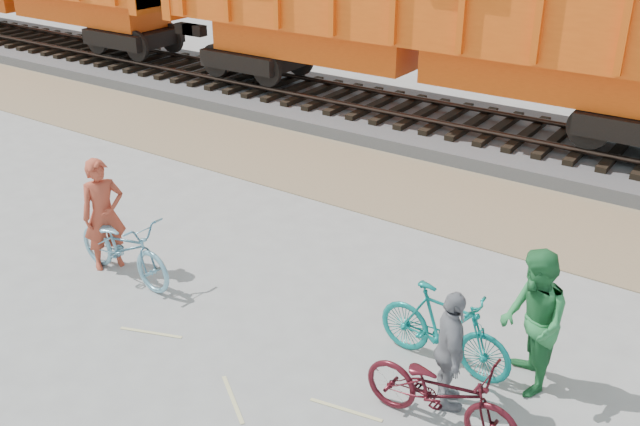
# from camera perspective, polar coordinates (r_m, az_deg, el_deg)

# --- Properties ---
(ground) EXTENTS (120.00, 120.00, 0.00)m
(ground) POSITION_cam_1_polar(r_m,az_deg,el_deg) (9.89, -5.93, -9.21)
(ground) COLOR #9E9E99
(ground) RESTS_ON ground
(gravel_strip) EXTENTS (120.00, 3.00, 0.02)m
(gravel_strip) POSITION_cam_1_polar(r_m,az_deg,el_deg) (13.96, 8.70, 1.54)
(gravel_strip) COLOR #987F5E
(gravel_strip) RESTS_ON ground
(ballast_bed) EXTENTS (120.00, 4.00, 0.30)m
(ballast_bed) POSITION_cam_1_polar(r_m,az_deg,el_deg) (16.93, 14.07, 5.91)
(ballast_bed) COLOR slate
(ballast_bed) RESTS_ON ground
(track) EXTENTS (120.00, 2.60, 0.24)m
(track) POSITION_cam_1_polar(r_m,az_deg,el_deg) (16.83, 14.19, 6.94)
(track) COLOR black
(track) RESTS_ON ballast_bed
(hopper_car_center) EXTENTS (14.00, 3.13, 4.65)m
(hopper_car_center) POSITION_cam_1_polar(r_m,az_deg,el_deg) (17.02, 8.56, 16.43)
(hopper_car_center) COLOR black
(hopper_car_center) RESTS_ON track
(bicycle_blue) EXTENTS (2.05, 0.82, 1.05)m
(bicycle_blue) POSITION_cam_1_polar(r_m,az_deg,el_deg) (11.14, -15.43, -2.64)
(bicycle_blue) COLOR #70AABF
(bicycle_blue) RESTS_ON ground
(bicycle_teal) EXTENTS (1.83, 0.60, 1.09)m
(bicycle_teal) POSITION_cam_1_polar(r_m,az_deg,el_deg) (9.02, 9.91, -9.09)
(bicycle_teal) COLOR #0E7A73
(bicycle_teal) RESTS_ON ground
(bicycle_maroon) EXTENTS (1.86, 0.68, 0.97)m
(bicycle_maroon) POSITION_cam_1_polar(r_m,az_deg,el_deg) (8.13, 9.65, -13.97)
(bicycle_maroon) COLOR #450F16
(bicycle_maroon) RESTS_ON ground
(person_solo) EXTENTS (0.68, 0.78, 1.79)m
(person_solo) POSITION_cam_1_polar(r_m,az_deg,el_deg) (11.39, -16.93, -0.11)
(person_solo) COLOR #AB402A
(person_solo) RESTS_ON ground
(person_man) EXTENTS (1.05, 1.11, 1.82)m
(person_man) POSITION_cam_1_polar(r_m,az_deg,el_deg) (8.71, 16.66, -8.37)
(person_man) COLOR #2A7C3F
(person_man) RESTS_ON ground
(person_woman) EXTENTS (0.79, 0.94, 1.51)m
(person_woman) POSITION_cam_1_polar(r_m,az_deg,el_deg) (8.29, 10.38, -10.81)
(person_woman) COLOR gray
(person_woman) RESTS_ON ground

